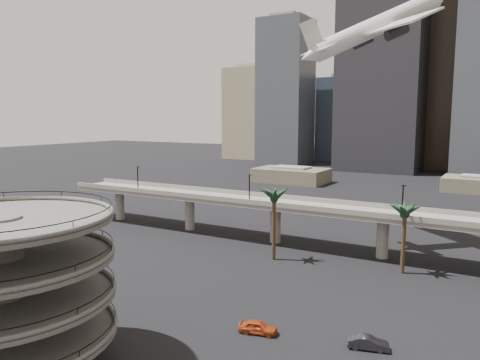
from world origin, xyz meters
The scene contains 8 objects.
parking_ramp centered at (-13.00, -4.00, 9.84)m, with size 22.20×22.20×17.35m.
overpass centered at (0.00, 55.00, 7.34)m, with size 130.00×9.30×14.70m.
palm_trees centered at (21.48, 47.47, 11.30)m, with size 54.40×18.40×14.00m.
low_buildings centered at (6.89, 142.30, 2.86)m, with size 135.00×27.50×6.80m.
skyline centered at (15.11, 217.08, 45.30)m, with size 269.00×86.00×123.85m.
airborne_jet centered at (5.51, 66.62, 43.93)m, with size 27.96×28.62×17.91m.
car_a centered at (5.38, 16.35, 0.80)m, with size 1.89×4.70×1.60m, color #B9431A.
car_b centered at (17.97, 19.14, 0.75)m, with size 1.60×4.58×1.51m, color #232228.
Camera 1 is at (30.38, -31.12, 26.04)m, focal length 35.00 mm.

